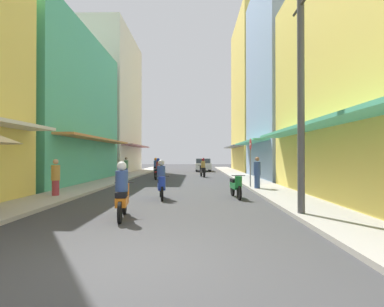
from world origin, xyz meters
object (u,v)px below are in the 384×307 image
motorbike_black (203,168)px  motorbike_silver (156,167)px  motorbike_blue (161,181)px  pedestrian_far (257,174)px  motorbike_green (236,186)px  motorbike_orange (122,193)px  street_sign_no_entry (250,156)px  motorbike_red (159,170)px  utility_pole (301,98)px  parked_car (203,165)px  pedestrian_foreground (126,167)px  pedestrian_crossing (56,179)px

motorbike_black → motorbike_silver: bearing=151.8°
motorbike_blue → pedestrian_far: (4.46, 2.98, 0.14)m
motorbike_black → motorbike_green: size_ratio=0.99×
motorbike_black → motorbike_orange: 17.01m
motorbike_blue → motorbike_black: bearing=81.5°
motorbike_orange → motorbike_green: motorbike_orange is taller
street_sign_no_entry → motorbike_red: bearing=131.7°
motorbike_black → pedestrian_far: (2.52, -9.89, 0.14)m
motorbike_red → utility_pole: (5.72, -13.80, 2.66)m
pedestrian_far → street_sign_no_entry: street_sign_no_entry is taller
utility_pole → street_sign_no_entry: (-0.10, 7.50, -1.65)m
utility_pole → street_sign_no_entry: utility_pole is taller
motorbike_silver → utility_pole: 20.08m
motorbike_blue → parked_car: motorbike_blue is taller
motorbike_orange → pedestrian_foreground: 16.67m
utility_pole → street_sign_no_entry: size_ratio=2.48×
motorbike_red → parked_car: bearing=74.4°
motorbike_blue → pedestrian_foreground: pedestrian_foreground is taller
motorbike_silver → pedestrian_crossing: pedestrian_crossing is taller
motorbike_orange → pedestrian_crossing: size_ratio=1.12×
pedestrian_foreground → pedestrian_far: 12.79m
motorbike_orange → motorbike_green: 5.57m
motorbike_green → street_sign_no_entry: bearing=71.2°
street_sign_no_entry → motorbike_orange: bearing=-122.1°
motorbike_orange → pedestrian_far: pedestrian_far is taller
motorbike_red → pedestrian_far: bearing=-50.9°
motorbike_blue → motorbike_green: 3.06m
motorbike_red → pedestrian_crossing: size_ratio=1.11×
motorbike_red → motorbike_silver: bearing=100.2°
motorbike_blue → motorbike_red: bearing=97.6°
motorbike_red → parked_car: (3.52, 12.60, 0.04)m
motorbike_orange → motorbike_red: (-0.74, 14.08, 0.00)m
motorbike_black → utility_pole: bearing=-81.6°
pedestrian_foreground → pedestrian_far: size_ratio=0.97×
motorbike_red → motorbike_green: (4.40, -9.89, -0.20)m
motorbike_blue → motorbike_silver: size_ratio=0.99×
motorbike_red → pedestrian_foreground: (-2.94, 2.17, 0.11)m
motorbike_orange → motorbike_silver: (-1.63, 19.06, 0.00)m
motorbike_green → pedestrian_crossing: 7.38m
motorbike_silver → pedestrian_foreground: bearing=-126.2°
pedestrian_crossing → street_sign_no_entry: bearing=23.7°
motorbike_orange → motorbike_red: bearing=93.0°
pedestrian_foreground → pedestrian_crossing: 12.25m
motorbike_orange → motorbike_black: bearing=81.4°
parked_car → utility_pole: bearing=-85.2°
street_sign_no_entry → motorbike_blue: bearing=-138.0°
motorbike_orange → utility_pole: (4.98, 0.28, 2.66)m
motorbike_green → pedestrian_foreground: (-7.34, 12.06, 0.31)m
pedestrian_crossing → utility_pole: 9.80m
motorbike_blue → pedestrian_crossing: bearing=179.2°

